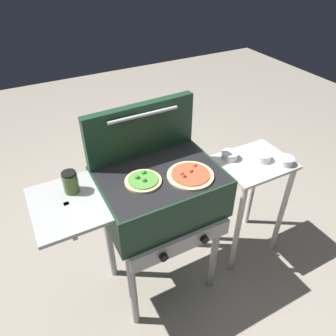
# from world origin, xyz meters

# --- Properties ---
(ground_plane) EXTENTS (8.00, 8.00, 0.00)m
(ground_plane) POSITION_xyz_m (0.00, 0.00, 0.00)
(ground_plane) COLOR gray
(grill) EXTENTS (0.96, 0.53, 0.90)m
(grill) POSITION_xyz_m (-0.01, -0.00, 0.76)
(grill) COLOR #193823
(grill) RESTS_ON ground_plane
(grill_lid_open) EXTENTS (0.63, 0.09, 0.30)m
(grill_lid_open) POSITION_xyz_m (0.00, 0.21, 1.05)
(grill_lid_open) COLOR #193823
(grill_lid_open) RESTS_ON grill
(pizza_veggie) EXTENTS (0.19, 0.19, 0.04)m
(pizza_veggie) POSITION_xyz_m (-0.10, -0.02, 0.91)
(pizza_veggie) COLOR #E0C17F
(pizza_veggie) RESTS_ON grill
(pizza_pepperoni) EXTENTS (0.24, 0.24, 0.03)m
(pizza_pepperoni) POSITION_xyz_m (0.13, -0.09, 0.91)
(pizza_pepperoni) COLOR beige
(pizza_pepperoni) RESTS_ON grill
(sauce_jar) EXTENTS (0.07, 0.07, 0.11)m
(sauce_jar) POSITION_xyz_m (-0.43, 0.07, 0.96)
(sauce_jar) COLOR #4C6B2D
(sauce_jar) RESTS_ON grill
(prep_table) EXTENTS (0.44, 0.36, 0.76)m
(prep_table) POSITION_xyz_m (0.66, 0.00, 0.54)
(prep_table) COLOR beige
(prep_table) RESTS_ON ground_plane
(topping_bowl_near) EXTENTS (0.10, 0.10, 0.04)m
(topping_bowl_near) POSITION_xyz_m (0.54, 0.10, 0.78)
(topping_bowl_near) COLOR silver
(topping_bowl_near) RESTS_ON prep_table
(topping_bowl_far) EXTENTS (0.10, 0.10, 0.04)m
(topping_bowl_far) POSITION_xyz_m (0.71, -0.01, 0.78)
(topping_bowl_far) COLOR silver
(topping_bowl_far) RESTS_ON prep_table
(topping_bowl_middle) EXTENTS (0.10, 0.10, 0.04)m
(topping_bowl_middle) POSITION_xyz_m (0.80, -0.11, 0.78)
(topping_bowl_middle) COLOR silver
(topping_bowl_middle) RESTS_ON prep_table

